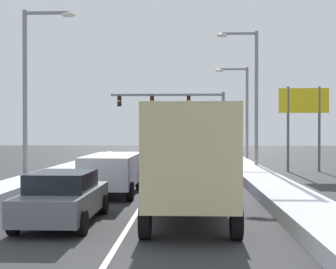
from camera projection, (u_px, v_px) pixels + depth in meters
ground_plane at (151, 190)px, 21.25m from camera, size 120.00×120.00×0.00m
lane_stripe_between_right_lane_and_center_lane at (157, 181)px, 25.06m from camera, size 0.14×41.90×0.01m
snow_bank_right_shoulder at (258, 177)px, 24.83m from camera, size 1.97×41.90×0.46m
snow_bank_left_shoulder at (58, 175)px, 25.28m from camera, size 1.65×41.90×0.60m
box_truck_right_lane_nearest at (190, 157)px, 14.11m from camera, size 2.53×7.20×3.36m
suv_maroon_right_lane_second at (186, 165)px, 22.59m from camera, size 2.16×4.90×1.67m
sedan_charcoal_right_lane_third at (190, 161)px, 29.13m from camera, size 2.00×4.50×1.51m
sedan_gray_center_lane_nearest at (63, 197)px, 13.66m from camera, size 2.00×4.50×1.51m
suv_white_center_lane_second at (112, 170)px, 19.75m from camera, size 2.16×4.90×1.67m
sedan_tan_center_lane_third at (128, 164)px, 26.55m from camera, size 2.00×4.50×1.51m
traffic_light_gantry at (183, 108)px, 43.97m from camera, size 10.60×0.47×6.20m
street_lamp_right_near at (251, 89)px, 30.46m from camera, size 2.66×0.36×9.05m
street_lamp_right_mid at (242, 106)px, 38.07m from camera, size 2.66×0.36×7.73m
street_lamp_left_mid at (32, 81)px, 23.67m from camera, size 2.66×0.36×8.68m
roadside_sign_right at (304, 110)px, 30.64m from camera, size 3.20×0.16×5.50m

